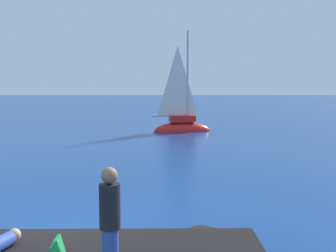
# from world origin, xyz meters

# --- Properties ---
(ground_plane) EXTENTS (160.00, 160.00, 0.00)m
(ground_plane) POSITION_xyz_m (0.00, 0.00, 0.00)
(ground_plane) COLOR navy
(sailboat_near) EXTENTS (3.88, 1.90, 7.05)m
(sailboat_near) POSITION_xyz_m (3.06, 19.19, 0.38)
(sailboat_near) COLOR red
(sailboat_near) RESTS_ON ground
(person_standing) EXTENTS (0.28, 0.28, 1.62)m
(person_standing) POSITION_xyz_m (1.62, -3.51, 1.53)
(person_standing) COLOR #334CB2
(person_standing) RESTS_ON shore_ledge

